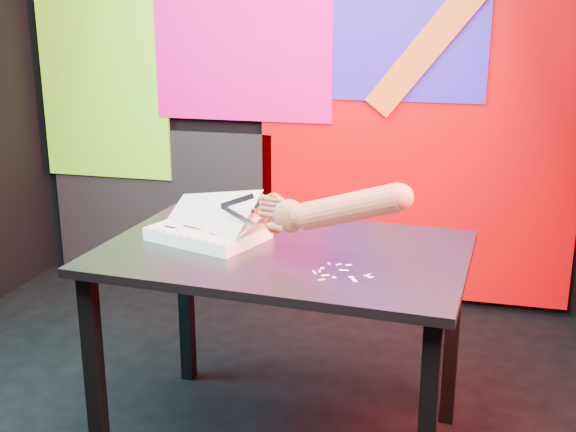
# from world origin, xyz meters

# --- Properties ---
(room) EXTENTS (3.01, 3.01, 2.71)m
(room) POSITION_xyz_m (0.00, 0.00, 1.35)
(room) COLOR black
(room) RESTS_ON ground
(backdrop) EXTENTS (2.88, 0.05, 2.08)m
(backdrop) POSITION_xyz_m (0.06, 1.46, 0.96)
(backdrop) COLOR #CE0004
(backdrop) RESTS_ON ground
(work_table) EXTENTS (1.25, 0.88, 0.75)m
(work_table) POSITION_xyz_m (0.34, 0.05, 0.66)
(work_table) COLOR black
(work_table) RESTS_ON ground
(printout_stack) EXTENTS (0.43, 0.37, 0.19)m
(printout_stack) POSITION_xyz_m (0.06, 0.09, 0.77)
(printout_stack) COLOR white
(printout_stack) RESTS_ON work_table
(scissors) EXTENTS (0.24, 0.06, 0.14)m
(scissors) POSITION_xyz_m (0.31, -0.00, 0.89)
(scissors) COLOR #ACAECE
(scissors) RESTS_ON printout_stack
(hand_forearm) EXTENTS (0.49, 0.17, 0.20)m
(hand_forearm) POSITION_xyz_m (0.55, -0.06, 0.93)
(hand_forearm) COLOR #A7543E
(hand_forearm) RESTS_ON work_table
(paper_clippings) EXTENTS (0.19, 0.16, 0.00)m
(paper_clippings) POSITION_xyz_m (0.57, -0.13, 0.75)
(paper_clippings) COLOR silver
(paper_clippings) RESTS_ON work_table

